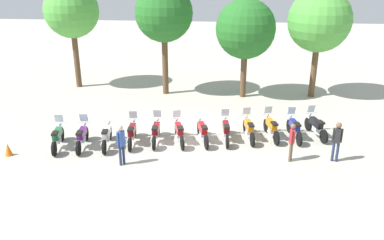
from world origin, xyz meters
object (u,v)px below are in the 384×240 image
(tree_1, at_px, (164,14))
(tree_2, at_px, (246,29))
(motorcycle_0, at_px, (58,137))
(person_0, at_px, (337,139))
(motorcycle_1, at_px, (82,136))
(motorcycle_2, at_px, (107,136))
(motorcycle_7, at_px, (226,130))
(motorcycle_5, at_px, (179,132))
(tree_3, at_px, (319,21))
(motorcycle_3, at_px, (132,133))
(motorcycle_10, at_px, (294,128))
(motorcycle_11, at_px, (316,126))
(person_2, at_px, (121,142))
(tree_0, at_px, (71,11))
(traffic_cone, at_px, (8,149))
(person_1, at_px, (292,139))
(motorcycle_4, at_px, (156,132))
(motorcycle_6, at_px, (203,131))
(motorcycle_8, at_px, (249,128))
(motorcycle_9, at_px, (271,127))

(tree_1, height_order, tree_2, tree_1)
(motorcycle_0, relative_size, person_0, 1.26)
(motorcycle_1, height_order, tree_2, tree_2)
(motorcycle_2, xyz_separation_m, motorcycle_7, (5.28, 1.12, 0.01))
(motorcycle_5, distance_m, tree_3, 11.17)
(motorcycle_3, height_order, motorcycle_10, same)
(motorcycle_11, distance_m, tree_1, 10.94)
(person_2, distance_m, tree_0, 12.61)
(tree_3, distance_m, traffic_cone, 17.73)
(motorcycle_7, distance_m, tree_0, 13.27)
(person_1, bearing_deg, traffic_cone, 22.95)
(motorcycle_4, bearing_deg, motorcycle_7, -84.60)
(person_2, distance_m, tree_3, 14.01)
(motorcycle_0, height_order, motorcycle_2, motorcycle_0)
(motorcycle_4, height_order, tree_1, tree_1)
(person_1, relative_size, tree_2, 0.28)
(motorcycle_1, relative_size, person_2, 1.26)
(person_1, bearing_deg, motorcycle_2, 14.99)
(motorcycle_0, height_order, tree_2, tree_2)
(motorcycle_2, relative_size, motorcycle_6, 1.02)
(motorcycle_6, distance_m, tree_0, 12.65)
(motorcycle_5, relative_size, person_0, 1.23)
(person_1, bearing_deg, motorcycle_11, -99.29)
(motorcycle_0, xyz_separation_m, traffic_cone, (-1.81, -0.96, -0.24))
(tree_0, xyz_separation_m, tree_2, (10.75, -1.11, -0.79))
(tree_2, relative_size, traffic_cone, 10.62)
(tree_2, bearing_deg, motorcycle_7, -97.83)
(tree_1, bearing_deg, traffic_cone, -119.83)
(motorcycle_11, height_order, tree_2, tree_2)
(motorcycle_7, distance_m, motorcycle_10, 3.21)
(person_0, xyz_separation_m, tree_2, (-3.61, 8.33, 3.07))
(motorcycle_2, height_order, tree_0, tree_0)
(person_1, distance_m, traffic_cone, 11.95)
(person_0, relative_size, person_2, 1.00)
(motorcycle_7, bearing_deg, person_1, -129.06)
(motorcycle_10, bearing_deg, tree_2, 11.14)
(tree_1, relative_size, tree_3, 1.04)
(motorcycle_8, distance_m, tree_1, 9.30)
(tree_3, bearing_deg, motorcycle_9, -114.70)
(motorcycle_7, height_order, tree_0, tree_0)
(motorcycle_0, xyz_separation_m, tree_2, (8.31, 8.15, 3.56))
(motorcycle_3, xyz_separation_m, motorcycle_5, (2.10, 0.34, 0.00))
(motorcycle_7, height_order, motorcycle_10, same)
(tree_3, bearing_deg, tree_2, -174.18)
(motorcycle_7, relative_size, tree_1, 0.33)
(motorcycle_11, bearing_deg, traffic_cone, 87.56)
(tree_0, relative_size, traffic_cone, 12.00)
(motorcycle_9, distance_m, person_2, 7.11)
(motorcycle_4, height_order, traffic_cone, motorcycle_4)
(person_0, bearing_deg, tree_1, 56.12)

